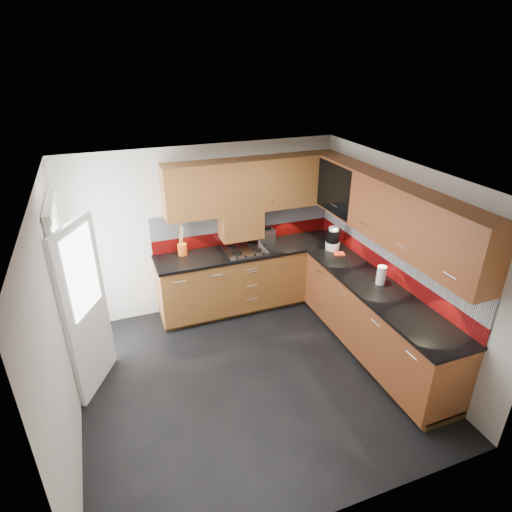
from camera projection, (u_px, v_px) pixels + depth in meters
name	position (u px, v px, depth m)	size (l,w,h in m)	color
room	(251.00, 265.00, 4.43)	(4.00, 3.80, 2.64)	black
base_cabinets	(306.00, 299.00, 5.84)	(2.70, 3.20, 0.95)	brown
countertop	(308.00, 268.00, 5.61)	(2.72, 3.22, 0.04)	black
backsplash	(316.00, 239.00, 5.75)	(2.70, 3.20, 0.54)	maroon
upper_cabinets	(321.00, 198.00, 5.33)	(2.50, 3.20, 0.72)	brown
extractor_hood	(241.00, 224.00, 6.05)	(0.60, 0.33, 0.40)	brown
glass_cabinet	(343.00, 186.00, 5.72)	(0.32, 0.80, 0.66)	black
back_door	(76.00, 300.00, 4.70)	(0.42, 1.19, 2.04)	white
gas_hob	(245.00, 250.00, 6.05)	(0.57, 0.50, 0.04)	silver
utensil_pot	(182.00, 248.00, 5.90)	(0.13, 0.13, 0.46)	#D15113
toaster	(265.00, 236.00, 6.29)	(0.27, 0.17, 0.20)	silver
food_processor	(333.00, 239.00, 6.04)	(0.20, 0.20, 0.34)	white
paper_towel	(381.00, 275.00, 5.16)	(0.11, 0.11, 0.23)	white
orange_cloth	(339.00, 254.00, 5.94)	(0.14, 0.12, 0.02)	red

